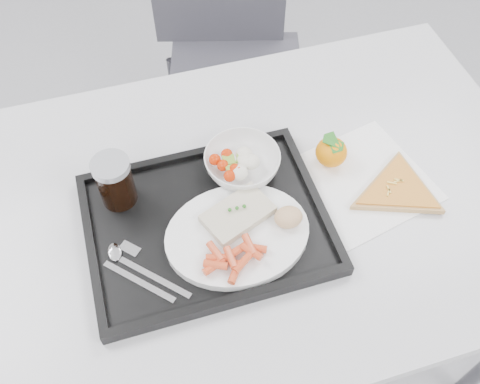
{
  "coord_description": "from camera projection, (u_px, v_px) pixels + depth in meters",
  "views": [
    {
      "loc": [
        -0.2,
        -0.28,
        1.62
      ],
      "look_at": [
        -0.03,
        0.31,
        0.77
      ],
      "focal_mm": 40.0,
      "sensor_mm": 36.0,
      "label": 1
    }
  ],
  "objects": [
    {
      "name": "table",
      "position": [
        254.0,
        216.0,
        1.12
      ],
      "size": [
        1.2,
        0.8,
        0.75
      ],
      "color": "silver",
      "rests_on": "ground"
    },
    {
      "name": "chair",
      "position": [
        229.0,
        42.0,
        1.67
      ],
      "size": [
        0.52,
        0.52,
        0.93
      ],
      "color": "#393840",
      "rests_on": "ground"
    },
    {
      "name": "tray",
      "position": [
        207.0,
        224.0,
        1.02
      ],
      "size": [
        0.45,
        0.35,
        0.03
      ],
      "color": "black",
      "rests_on": "table"
    },
    {
      "name": "dinner_plate",
      "position": [
        237.0,
        235.0,
        0.99
      ],
      "size": [
        0.27,
        0.27,
        0.02
      ],
      "color": "white",
      "rests_on": "tray"
    },
    {
      "name": "fish_fillet",
      "position": [
        238.0,
        214.0,
        0.99
      ],
      "size": [
        0.15,
        0.12,
        0.02
      ],
      "color": "beige",
      "rests_on": "dinner_plate"
    },
    {
      "name": "bread_roll",
      "position": [
        288.0,
        217.0,
        0.98
      ],
      "size": [
        0.07,
        0.06,
        0.03
      ],
      "color": "tan",
      "rests_on": "dinner_plate"
    },
    {
      "name": "salad_bowl",
      "position": [
        242.0,
        163.0,
        1.07
      ],
      "size": [
        0.15,
        0.15,
        0.05
      ],
      "color": "white",
      "rests_on": "tray"
    },
    {
      "name": "cola_glass",
      "position": [
        115.0,
        181.0,
        1.0
      ],
      "size": [
        0.07,
        0.07,
        0.11
      ],
      "color": "black",
      "rests_on": "tray"
    },
    {
      "name": "cutlery",
      "position": [
        135.0,
        267.0,
        0.95
      ],
      "size": [
        0.14,
        0.15,
        0.01
      ],
      "color": "silver",
      "rests_on": "tray"
    },
    {
      "name": "napkin",
      "position": [
        362.0,
        181.0,
        1.09
      ],
      "size": [
        0.3,
        0.29,
        0.0
      ],
      "color": "white",
      "rests_on": "table"
    },
    {
      "name": "tangerine",
      "position": [
        331.0,
        152.0,
        1.09
      ],
      "size": [
        0.08,
        0.08,
        0.07
      ],
      "color": "orange",
      "rests_on": "napkin"
    },
    {
      "name": "pizza_slice",
      "position": [
        398.0,
        190.0,
        1.06
      ],
      "size": [
        0.24,
        0.24,
        0.02
      ],
      "color": "tan",
      "rests_on": "napkin"
    },
    {
      "name": "carrot_pile",
      "position": [
        233.0,
        257.0,
        0.94
      ],
      "size": [
        0.12,
        0.09,
        0.02
      ],
      "color": "#CE4722",
      "rests_on": "dinner_plate"
    },
    {
      "name": "salad_contents",
      "position": [
        238.0,
        164.0,
        1.05
      ],
      "size": [
        0.1,
        0.08,
        0.03
      ],
      "color": "red",
      "rests_on": "salad_bowl"
    }
  ]
}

